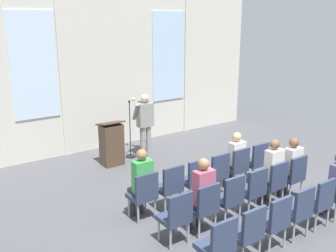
{
  "coord_description": "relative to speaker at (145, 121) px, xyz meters",
  "views": [
    {
      "loc": [
        -4.85,
        -4.31,
        3.63
      ],
      "look_at": [
        0.11,
        2.76,
        1.2
      ],
      "focal_mm": 41.64,
      "sensor_mm": 36.0,
      "label": 1
    }
  ],
  "objects": [
    {
      "name": "audience_r1_c1",
      "position": [
        -1.25,
        -3.85,
        -0.23
      ],
      "size": [
        0.36,
        0.39,
        1.37
      ],
      "color": "#2D2D33",
      "rests_on": "ground"
    },
    {
      "name": "audience_r1_c4",
      "position": [
        0.52,
        -3.86,
        -0.22
      ],
      "size": [
        0.36,
        0.39,
        1.38
      ],
      "color": "#2D2D33",
      "rests_on": "ground"
    },
    {
      "name": "chair_r1_c2",
      "position": [
        -0.66,
        -3.93,
        -0.45
      ],
      "size": [
        0.46,
        0.44,
        0.94
      ],
      "color": "#99999E",
      "rests_on": "ground"
    },
    {
      "name": "chair_r2_c1",
      "position": [
        -1.25,
        -4.94,
        -0.45
      ],
      "size": [
        0.46,
        0.44,
        0.94
      ],
      "color": "#99999E",
      "rests_on": "ground"
    },
    {
      "name": "chair_r0_c3",
      "position": [
        -0.07,
        -2.93,
        -0.45
      ],
      "size": [
        0.46,
        0.44,
        0.94
      ],
      "color": "#99999E",
      "rests_on": "ground"
    },
    {
      "name": "chair_r0_c5",
      "position": [
        1.11,
        -2.93,
        -0.45
      ],
      "size": [
        0.46,
        0.44,
        0.94
      ],
      "color": "#99999E",
      "rests_on": "ground"
    },
    {
      "name": "chair_r2_c2",
      "position": [
        -0.66,
        -4.94,
        -0.45
      ],
      "size": [
        0.46,
        0.44,
        0.94
      ],
      "color": "#99999E",
      "rests_on": "ground"
    },
    {
      "name": "mic_stand",
      "position": [
        -0.37,
        0.15,
        -0.65
      ],
      "size": [
        0.28,
        0.28,
        1.55
      ],
      "color": "black",
      "rests_on": "ground"
    },
    {
      "name": "chair_r2_c3",
      "position": [
        -0.07,
        -4.94,
        -0.45
      ],
      "size": [
        0.46,
        0.44,
        0.94
      ],
      "color": "#99999E",
      "rests_on": "ground"
    },
    {
      "name": "ground_plane",
      "position": [
        -0.36,
        -4.19,
        -0.99
      ],
      "size": [
        14.4,
        14.4,
        0.0
      ],
      "primitive_type": "plane",
      "color": "#4C4C51"
    },
    {
      "name": "chair_r1_c0",
      "position": [
        -1.84,
        -3.93,
        -0.45
      ],
      "size": [
        0.46,
        0.44,
        0.94
      ],
      "color": "#99999E",
      "rests_on": "ground"
    },
    {
      "name": "lectern",
      "position": [
        -1.03,
        -0.07,
        -0.43
      ],
      "size": [
        0.6,
        0.48,
        1.16
      ],
      "color": "#4C3828",
      "rests_on": "ground"
    },
    {
      "name": "chair_r0_c1",
      "position": [
        -1.25,
        -2.93,
        -0.45
      ],
      "size": [
        0.46,
        0.44,
        0.94
      ],
      "color": "#99999E",
      "rests_on": "ground"
    },
    {
      "name": "audience_r1_c5",
      "position": [
        1.11,
        -3.85,
        -0.26
      ],
      "size": [
        0.36,
        0.39,
        1.3
      ],
      "color": "#2D2D33",
      "rests_on": "ground"
    },
    {
      "name": "audience_r0_c0",
      "position": [
        -1.84,
        -2.85,
        -0.23
      ],
      "size": [
        0.36,
        0.39,
        1.36
      ],
      "color": "#2D2D33",
      "rests_on": "ground"
    },
    {
      "name": "chair_r1_c3",
      "position": [
        -0.07,
        -3.93,
        -0.45
      ],
      "size": [
        0.46,
        0.44,
        0.94
      ],
      "color": "#99999E",
      "rests_on": "ground"
    },
    {
      "name": "chair_r0_c0",
      "position": [
        -1.84,
        -2.93,
        -0.45
      ],
      "size": [
        0.46,
        0.44,
        0.94
      ],
      "color": "#99999E",
      "rests_on": "ground"
    },
    {
      "name": "chair_r1_c1",
      "position": [
        -1.25,
        -3.93,
        -0.45
      ],
      "size": [
        0.46,
        0.44,
        0.94
      ],
      "color": "#99999E",
      "rests_on": "ground"
    },
    {
      "name": "speaker",
      "position": [
        0.0,
        0.0,
        0.0
      ],
      "size": [
        0.5,
        0.69,
        1.7
      ],
      "color": "gray",
      "rests_on": "ground"
    },
    {
      "name": "chair_r1_c4",
      "position": [
        0.52,
        -3.93,
        -0.45
      ],
      "size": [
        0.46,
        0.44,
        0.94
      ],
      "color": "#99999E",
      "rests_on": "ground"
    },
    {
      "name": "chair_r2_c4",
      "position": [
        0.52,
        -4.94,
        -0.45
      ],
      "size": [
        0.46,
        0.44,
        0.94
      ],
      "color": "#99999E",
      "rests_on": "ground"
    },
    {
      "name": "chair_r1_c5",
      "position": [
        1.11,
        -3.93,
        -0.45
      ],
      "size": [
        0.46,
        0.44,
        0.94
      ],
      "color": "#99999E",
      "rests_on": "ground"
    },
    {
      "name": "chair_r0_c2",
      "position": [
        -0.66,
        -2.93,
        -0.45
      ],
      "size": [
        0.46,
        0.44,
        0.94
      ],
      "color": "#99999E",
      "rests_on": "ground"
    },
    {
      "name": "chair_r0_c4",
      "position": [
        0.52,
        -2.93,
        -0.45
      ],
      "size": [
        0.46,
        0.44,
        0.94
      ],
      "color": "#99999E",
      "rests_on": "ground"
    },
    {
      "name": "audience_r0_c4",
      "position": [
        0.52,
        -2.84,
        -0.28
      ],
      "size": [
        0.36,
        0.39,
        1.27
      ],
      "color": "#2D2D33",
      "rests_on": "ground"
    },
    {
      "name": "audience_r2_c5",
      "position": [
        1.11,
        -4.86,
        -0.27
      ],
      "size": [
        0.36,
        0.39,
        1.28
      ],
      "color": "#2D2D33",
      "rests_on": "ground"
    },
    {
      "name": "chair_r2_c0",
      "position": [
        -1.84,
        -4.94,
        -0.45
      ],
      "size": [
        0.46,
        0.44,
        0.94
      ],
      "color": "#99999E",
      "rests_on": "ground"
    },
    {
      "name": "rear_partition",
      "position": [
        -0.34,
        1.34,
        1.27
      ],
      "size": [
        10.16,
        0.14,
        4.49
      ],
      "color": "beige",
      "rests_on": "ground"
    }
  ]
}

